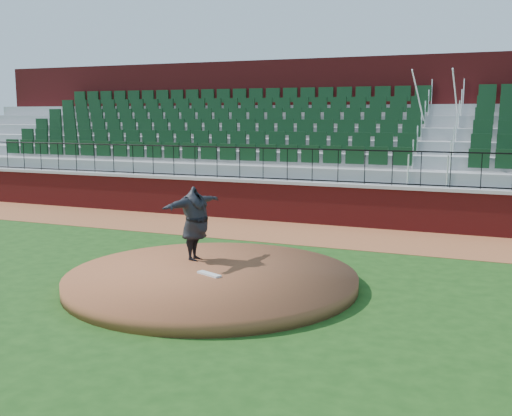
{
  "coord_description": "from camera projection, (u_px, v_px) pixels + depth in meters",
  "views": [
    {
      "loc": [
        5.01,
        -10.65,
        3.35
      ],
      "look_at": [
        0.0,
        1.5,
        1.3
      ],
      "focal_mm": 42.24,
      "sensor_mm": 36.0,
      "label": 1
    }
  ],
  "objects": [
    {
      "name": "ground",
      "position": [
        228.0,
        282.0,
        12.13
      ],
      "size": [
        90.0,
        90.0,
        0.0
      ],
      "primitive_type": "plane",
      "color": "#183F12",
      "rests_on": "ground"
    },
    {
      "name": "warning_track",
      "position": [
        308.0,
        233.0,
        17.06
      ],
      "size": [
        34.0,
        3.2,
        0.01
      ],
      "primitive_type": "cube",
      "color": "brown",
      "rests_on": "ground"
    },
    {
      "name": "field_wall",
      "position": [
        324.0,
        205.0,
        18.43
      ],
      "size": [
        34.0,
        0.35,
        1.2
      ],
      "primitive_type": "cube",
      "color": "maroon",
      "rests_on": "ground"
    },
    {
      "name": "wall_cap",
      "position": [
        325.0,
        184.0,
        18.33
      ],
      "size": [
        34.0,
        0.45,
        0.1
      ],
      "primitive_type": "cube",
      "color": "#B7B7B7",
      "rests_on": "field_wall"
    },
    {
      "name": "wall_railing",
      "position": [
        325.0,
        166.0,
        18.24
      ],
      "size": [
        34.0,
        0.05,
        1.0
      ],
      "primitive_type": null,
      "color": "black",
      "rests_on": "wall_cap"
    },
    {
      "name": "seating_stands",
      "position": [
        347.0,
        145.0,
        20.66
      ],
      "size": [
        34.0,
        5.1,
        4.6
      ],
      "primitive_type": null,
      "color": "gray",
      "rests_on": "ground"
    },
    {
      "name": "concourse_wall",
      "position": [
        365.0,
        130.0,
        23.14
      ],
      "size": [
        34.0,
        0.5,
        5.5
      ],
      "primitive_type": "cube",
      "color": "maroon",
      "rests_on": "ground"
    },
    {
      "name": "pitchers_mound",
      "position": [
        212.0,
        279.0,
        11.88
      ],
      "size": [
        5.74,
        5.74,
        0.25
      ],
      "primitive_type": "cylinder",
      "color": "brown",
      "rests_on": "ground"
    },
    {
      "name": "pitching_rubber",
      "position": [
        209.0,
        274.0,
        11.72
      ],
      "size": [
        0.58,
        0.35,
        0.04
      ],
      "primitive_type": "cube",
      "rotation": [
        0.0,
        0.0,
        -0.39
      ],
      "color": "silver",
      "rests_on": "pitchers_mound"
    },
    {
      "name": "pitcher",
      "position": [
        195.0,
        224.0,
        12.81
      ],
      "size": [
        0.76,
        2.01,
        1.59
      ],
      "primitive_type": "imported",
      "rotation": [
        0.0,
        0.0,
        1.45
      ],
      "color": "black",
      "rests_on": "pitchers_mound"
    }
  ]
}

